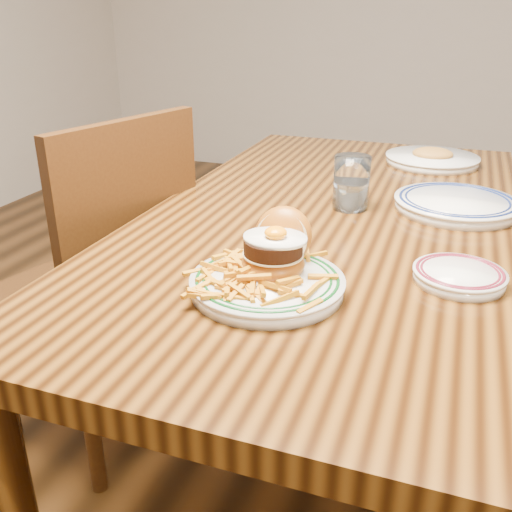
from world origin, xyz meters
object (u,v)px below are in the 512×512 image
(chair_left, at_px, (105,281))
(main_plate, at_px, (270,269))
(side_plate, at_px, (459,275))
(table, at_px, (332,247))

(chair_left, relative_size, main_plate, 3.51)
(main_plate, bearing_deg, side_plate, 22.33)
(chair_left, bearing_deg, table, 24.46)
(table, relative_size, side_plate, 9.90)
(table, distance_m, side_plate, 0.42)
(chair_left, relative_size, side_plate, 5.95)
(main_plate, bearing_deg, table, 86.32)
(chair_left, xyz_separation_m, side_plate, (0.89, -0.19, 0.25))
(side_plate, bearing_deg, main_plate, -178.36)
(chair_left, height_order, side_plate, chair_left)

